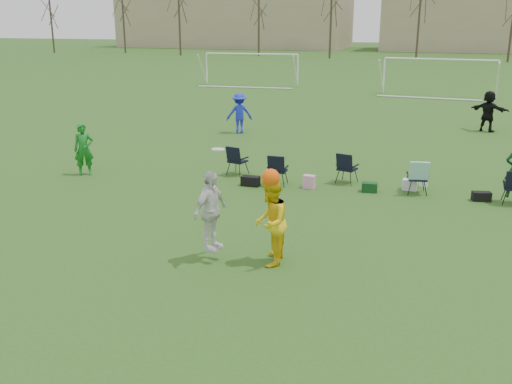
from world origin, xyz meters
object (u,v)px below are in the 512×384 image
at_px(fielder_green_near, 84,149).
at_px(center_contest, 248,217).
at_px(fielder_blue, 239,113).
at_px(goal_mid, 440,67).
at_px(fielder_black, 488,111).
at_px(goal_left, 251,60).

bearing_deg(fielder_green_near, center_contest, -69.50).
relative_size(fielder_blue, goal_mid, 0.24).
bearing_deg(fielder_blue, goal_mid, -144.14).
relative_size(fielder_green_near, fielder_black, 0.92).
xyz_separation_m(fielder_green_near, goal_mid, (10.23, 25.26, 1.07)).
bearing_deg(center_contest, fielder_green_near, 146.28).
xyz_separation_m(center_contest, goal_mid, (2.80, 30.21, 0.91)).
relative_size(fielder_blue, center_contest, 0.74).
xyz_separation_m(fielder_blue, goal_mid, (7.99, 16.81, 1.03)).
bearing_deg(fielder_green_near, fielder_blue, 39.32).
bearing_deg(goal_left, fielder_black, -46.73).
height_order(fielder_black, goal_mid, goal_mid).
relative_size(fielder_black, center_contest, 0.76).
distance_m(fielder_green_near, goal_mid, 27.27).
height_order(center_contest, goal_left, goal_left).
relative_size(fielder_black, goal_mid, 0.25).
height_order(fielder_green_near, goal_mid, goal_mid).
distance_m(fielder_green_near, goal_left, 27.54).
distance_m(goal_left, goal_mid, 14.14).
distance_m(fielder_green_near, center_contest, 8.93).
distance_m(fielder_black, center_contest, 18.24).
bearing_deg(goal_mid, goal_left, 175.87).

